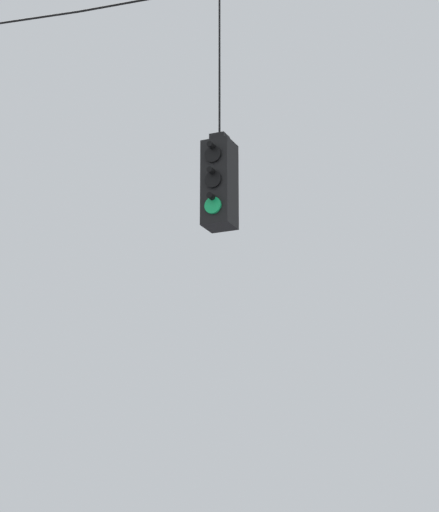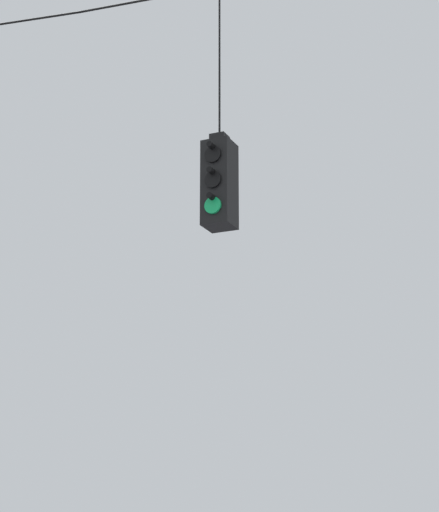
% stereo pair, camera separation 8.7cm
% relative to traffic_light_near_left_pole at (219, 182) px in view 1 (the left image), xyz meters
% --- Properties ---
extents(traffic_light_near_left_pole, '(0.34, 0.46, 3.14)m').
position_rel_traffic_light_near_left_pole_xyz_m(traffic_light_near_left_pole, '(0.00, 0.00, 0.00)').
color(traffic_light_near_left_pole, black).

